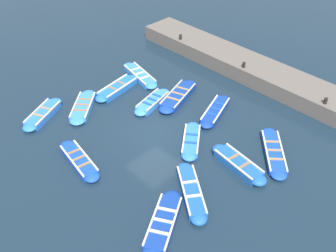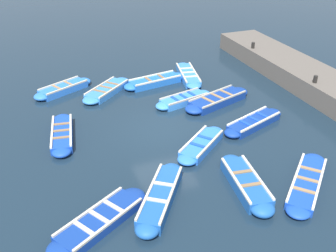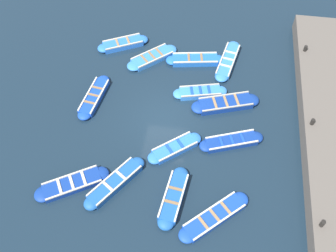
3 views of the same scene
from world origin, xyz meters
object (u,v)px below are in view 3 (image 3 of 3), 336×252
(boat_alongside, at_px, (152,58))
(boat_far_corner, at_px, (72,184))
(boat_broadside, at_px, (195,60))
(boat_drifting, at_px, (94,97))
(boat_stern_in, at_px, (123,44))
(boat_inner_gap, at_px, (228,61))
(boat_bow_out, at_px, (231,141))
(boat_centre, at_px, (214,217))
(bollard_mid_south, at_px, (305,48))
(bollard_north, at_px, (322,224))
(boat_outer_right, at_px, (175,148))
(boat_mid_row, at_px, (173,197))
(bollard_mid_north, at_px, (313,122))
(boat_end_of_row, at_px, (200,92))
(boat_tucked, at_px, (115,183))
(boat_near_quay, at_px, (225,104))

(boat_alongside, distance_m, boat_far_corner, 9.58)
(boat_broadside, distance_m, boat_drifting, 6.64)
(boat_stern_in, bearing_deg, boat_inner_gap, -5.08)
(boat_bow_out, xyz_separation_m, boat_drifting, (-7.94, 1.99, 0.00))
(boat_centre, height_order, bollard_mid_south, bollard_mid_south)
(bollard_north, bearing_deg, boat_outer_right, 152.25)
(boat_drifting, relative_size, boat_alongside, 1.11)
(boat_outer_right, relative_size, boat_mid_row, 0.84)
(boat_bow_out, height_order, boat_inner_gap, boat_inner_gap)
(boat_broadside, xyz_separation_m, bollard_mid_south, (6.50, 0.89, 0.97))
(boat_drifting, relative_size, bollard_north, 10.17)
(bollard_north, relative_size, bollard_mid_north, 1.00)
(boat_bow_out, bearing_deg, boat_far_corner, -154.56)
(boat_broadside, relative_size, bollard_mid_north, 10.54)
(boat_mid_row, height_order, boat_far_corner, boat_mid_row)
(boat_outer_right, xyz_separation_m, boat_inner_gap, (2.41, 6.84, 0.01))
(boat_broadside, distance_m, boat_bow_out, 6.33)
(boat_end_of_row, xyz_separation_m, bollard_mid_south, (5.94, 3.50, 0.99))
(bollard_mid_north, bearing_deg, boat_bow_out, -164.24)
(boat_inner_gap, height_order, boat_stern_in, boat_stern_in)
(boat_alongside, height_order, bollard_mid_south, bollard_mid_south)
(bollard_north, bearing_deg, boat_inner_gap, 113.18)
(boat_stern_in, height_order, boat_drifting, boat_stern_in)
(boat_far_corner, bearing_deg, boat_stern_in, 87.99)
(boat_far_corner, distance_m, bollard_mid_north, 12.55)
(boat_outer_right, height_order, bollard_mid_north, bollard_mid_north)
(boat_broadside, distance_m, boat_tucked, 9.57)
(boat_tucked, relative_size, bollard_mid_south, 9.97)
(boat_stern_in, relative_size, bollard_mid_south, 9.48)
(boat_centre, relative_size, bollard_mid_south, 9.81)
(boat_outer_right, height_order, boat_centre, boat_outer_right)
(boat_mid_row, distance_m, boat_stern_in, 11.27)
(boat_end_of_row, bearing_deg, boat_drifting, -168.62)
(boat_broadside, height_order, boat_stern_in, boat_broadside)
(boat_outer_right, bearing_deg, boat_centre, -56.57)
(boat_near_quay, bearing_deg, boat_broadside, 122.20)
(boat_stern_in, bearing_deg, boat_near_quay, -31.04)
(boat_inner_gap, bearing_deg, boat_stern_in, 174.92)
(boat_broadside, bearing_deg, boat_inner_gap, 5.99)
(boat_broadside, distance_m, boat_centre, 10.32)
(boat_end_of_row, xyz_separation_m, boat_alongside, (-3.23, 2.46, -0.01))
(boat_bow_out, bearing_deg, boat_alongside, 132.45)
(boat_mid_row, bearing_deg, boat_end_of_row, 84.65)
(boat_tucked, bearing_deg, bollard_mid_north, 24.82)
(bollard_mid_north, height_order, bollard_mid_south, same)
(bollard_mid_south, bearing_deg, boat_near_quay, -136.88)
(boat_broadside, distance_m, bollard_mid_south, 6.63)
(boat_far_corner, distance_m, bollard_north, 11.66)
(boat_outer_right, distance_m, boat_near_quay, 4.15)
(boat_stern_in, distance_m, bollard_north, 15.79)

